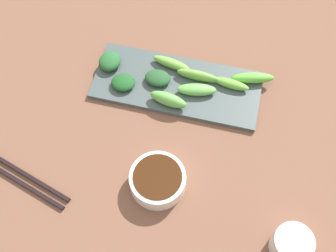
{
  "coord_description": "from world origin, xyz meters",
  "views": [
    {
      "loc": [
        -0.45,
        -0.12,
        0.85
      ],
      "look_at": [
        -0.02,
        -0.02,
        0.05
      ],
      "focal_mm": 45.45,
      "sensor_mm": 36.0,
      "label": 1
    }
  ],
  "objects": [
    {
      "name": "broccoli_stalk_5",
      "position": [
        0.04,
        -0.0,
        0.05
      ],
      "size": [
        0.04,
        0.09,
        0.03
      ],
      "primitive_type": "ellipsoid",
      "rotation": [
        0.0,
        0.0,
        -0.15
      ],
      "color": "#5DA649",
      "rests_on": "serving_plate"
    },
    {
      "name": "broccoli_stalk_6",
      "position": [
        0.12,
        -0.13,
        0.04
      ],
      "size": [
        0.03,
        0.09,
        0.02
      ],
      "primitive_type": "ellipsoid",
      "rotation": [
        0.0,
        0.0,
        -0.11
      ],
      "color": "#6AB740",
      "rests_on": "serving_plate"
    },
    {
      "name": "tea_cup",
      "position": [
        -0.21,
        -0.3,
        0.05
      ],
      "size": [
        0.08,
        0.08,
        0.05
      ],
      "primitive_type": "cylinder",
      "color": "white",
      "rests_on": "tabletop"
    },
    {
      "name": "broccoli_stalk_4",
      "position": [
        0.13,
        -0.05,
        0.05
      ],
      "size": [
        0.02,
        0.1,
        0.03
      ],
      "primitive_type": "ellipsoid",
      "rotation": [
        0.0,
        0.0,
        -0.03
      ],
      "color": "#699F41",
      "rests_on": "serving_plate"
    },
    {
      "name": "broccoli_stalk_0",
      "position": [
        0.09,
        -0.06,
        0.04
      ],
      "size": [
        0.05,
        0.09,
        0.02
      ],
      "primitive_type": "ellipsoid",
      "rotation": [
        0.0,
        0.0,
        0.2
      ],
      "color": "#62B04F",
      "rests_on": "serving_plate"
    },
    {
      "name": "broccoli_stalk_8",
      "position": [
        0.15,
        -0.18,
        0.04
      ],
      "size": [
        0.05,
        0.1,
        0.02
      ],
      "primitive_type": "ellipsoid",
      "rotation": [
        0.0,
        0.0,
        0.24
      ],
      "color": "#5DBB3D",
      "rests_on": "serving_plate"
    },
    {
      "name": "broccoli_stalk_2",
      "position": [
        0.15,
        0.02,
        0.04
      ],
      "size": [
        0.04,
        0.1,
        0.02
      ],
      "primitive_type": "ellipsoid",
      "rotation": [
        0.0,
        0.0,
        -0.18
      ],
      "color": "#6EA942",
      "rests_on": "serving_plate"
    },
    {
      "name": "broccoli_leafy_1",
      "position": [
        0.12,
        0.16,
        0.05
      ],
      "size": [
        0.06,
        0.05,
        0.03
      ],
      "primitive_type": "ellipsoid",
      "rotation": [
        0.0,
        0.0,
        -0.05
      ],
      "color": "#225C2C",
      "rests_on": "serving_plate"
    },
    {
      "name": "chopsticks",
      "position": [
        -0.2,
        0.26,
        0.02
      ],
      "size": [
        0.09,
        0.23,
        0.01
      ],
      "rotation": [
        0.0,
        0.0,
        -0.29
      ],
      "color": "black",
      "rests_on": "tabletop"
    },
    {
      "name": "broccoli_leafy_7",
      "position": [
        0.1,
        0.04,
        0.04
      ],
      "size": [
        0.05,
        0.06,
        0.02
      ],
      "primitive_type": "ellipsoid",
      "rotation": [
        0.0,
        0.0,
        0.02
      ],
      "color": "#24502A",
      "rests_on": "serving_plate"
    },
    {
      "name": "tabletop",
      "position": [
        0.0,
        0.0,
        0.01
      ],
      "size": [
        2.1,
        2.1,
        0.02
      ],
      "primitive_type": "cube",
      "color": "brown",
      "rests_on": "ground"
    },
    {
      "name": "broccoli_leafy_3",
      "position": [
        0.07,
        0.11,
        0.04
      ],
      "size": [
        0.05,
        0.06,
        0.02
      ],
      "primitive_type": "ellipsoid",
      "rotation": [
        0.0,
        0.0,
        0.11
      ],
      "color": "#1B5221",
      "rests_on": "serving_plate"
    },
    {
      "name": "serving_plate",
      "position": [
        0.1,
        -0.01,
        0.03
      ],
      "size": [
        0.16,
        0.39,
        0.01
      ],
      "primitive_type": "cube",
      "color": "#434F51",
      "rests_on": "tabletop"
    },
    {
      "name": "sauce_bowl",
      "position": [
        -0.15,
        -0.02,
        0.04
      ],
      "size": [
        0.12,
        0.12,
        0.04
      ],
      "color": "white",
      "rests_on": "tabletop"
    }
  ]
}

